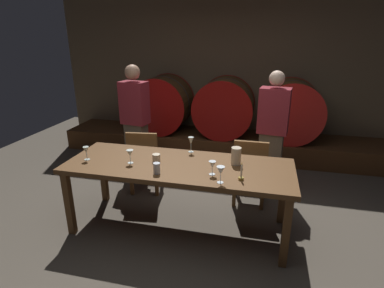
{
  "coord_description": "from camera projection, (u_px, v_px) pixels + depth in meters",
  "views": [
    {
      "loc": [
        0.69,
        -2.8,
        2.05
      ],
      "look_at": [
        -0.03,
        0.22,
        0.94
      ],
      "focal_mm": 28.83,
      "sensor_mm": 36.0,
      "label": 1
    }
  ],
  "objects": [
    {
      "name": "wine_glass_center",
      "position": [
        191.0,
        141.0,
        3.51
      ],
      "size": [
        0.06,
        0.06,
        0.18
      ],
      "color": "silver",
      "rests_on": "dining_table"
    },
    {
      "name": "wine_barrel_center",
      "position": [
        224.0,
        107.0,
        5.35
      ],
      "size": [
        1.01,
        0.79,
        1.01
      ],
      "color": "brown",
      "rests_on": "barrel_shelf"
    },
    {
      "name": "wine_glass_right",
      "position": [
        212.0,
        165.0,
        2.95
      ],
      "size": [
        0.07,
        0.07,
        0.14
      ],
      "color": "white",
      "rests_on": "dining_table"
    },
    {
      "name": "wine_barrel_left",
      "position": [
        163.0,
        104.0,
        5.6
      ],
      "size": [
        1.01,
        0.79,
        1.01
      ],
      "color": "#513319",
      "rests_on": "barrel_shelf"
    },
    {
      "name": "ground_plane",
      "position": [
        190.0,
        231.0,
        3.4
      ],
      "size": [
        8.24,
        8.24,
        0.0
      ],
      "primitive_type": "plane",
      "color": "#4C443A"
    },
    {
      "name": "guest_left",
      "position": [
        135.0,
        121.0,
        4.53
      ],
      "size": [
        0.41,
        0.3,
        1.66
      ],
      "rotation": [
        0.0,
        0.0,
        2.98
      ],
      "color": "brown",
      "rests_on": "ground"
    },
    {
      "name": "wine_glass_far_left",
      "position": [
        86.0,
        151.0,
        3.3
      ],
      "size": [
        0.06,
        0.06,
        0.15
      ],
      "color": "silver",
      "rests_on": "dining_table"
    },
    {
      "name": "cup_right",
      "position": [
        157.0,
        168.0,
        2.99
      ],
      "size": [
        0.07,
        0.07,
        0.11
      ],
      "primitive_type": "cylinder",
      "color": "silver",
      "rests_on": "dining_table"
    },
    {
      "name": "candle_center",
      "position": [
        241.0,
        175.0,
        2.86
      ],
      "size": [
        0.05,
        0.05,
        0.18
      ],
      "color": "olive",
      "rests_on": "dining_table"
    },
    {
      "name": "cup_left",
      "position": [
        156.0,
        158.0,
        3.27
      ],
      "size": [
        0.08,
        0.08,
        0.08
      ],
      "primitive_type": "cylinder",
      "color": "beige",
      "rests_on": "dining_table"
    },
    {
      "name": "back_wall",
      "position": [
        228.0,
        67.0,
        5.65
      ],
      "size": [
        6.34,
        0.24,
        2.96
      ],
      "primitive_type": "cube",
      "color": "brown",
      "rests_on": "ground"
    },
    {
      "name": "wine_barrel_right",
      "position": [
        291.0,
        111.0,
        5.11
      ],
      "size": [
        1.01,
        0.79,
        1.01
      ],
      "color": "brown",
      "rests_on": "barrel_shelf"
    },
    {
      "name": "wine_glass_left",
      "position": [
        130.0,
        154.0,
        3.21
      ],
      "size": [
        0.07,
        0.07,
        0.15
      ],
      "color": "silver",
      "rests_on": "dining_table"
    },
    {
      "name": "chair_left",
      "position": [
        145.0,
        159.0,
        4.09
      ],
      "size": [
        0.45,
        0.45,
        0.88
      ],
      "rotation": [
        0.0,
        0.0,
        3.27
      ],
      "color": "brown",
      "rests_on": "ground"
    },
    {
      "name": "wine_glass_far_right",
      "position": [
        221.0,
        171.0,
        2.78
      ],
      "size": [
        0.08,
        0.08,
        0.16
      ],
      "color": "white",
      "rests_on": "dining_table"
    },
    {
      "name": "barrel_shelf",
      "position": [
        222.0,
        144.0,
        5.58
      ],
      "size": [
        5.71,
        0.9,
        0.35
      ],
      "primitive_type": "cube",
      "color": "#4C2D16",
      "rests_on": "ground"
    },
    {
      "name": "pitcher",
      "position": [
        236.0,
        156.0,
        3.19
      ],
      "size": [
        0.1,
        0.1,
        0.18
      ],
      "color": "beige",
      "rests_on": "dining_table"
    },
    {
      "name": "dining_table",
      "position": [
        179.0,
        170.0,
        3.24
      ],
      "size": [
        2.37,
        0.86,
        0.77
      ],
      "color": "brown",
      "rests_on": "ground"
    },
    {
      "name": "chair_right",
      "position": [
        250.0,
        169.0,
        3.79
      ],
      "size": [
        0.4,
        0.4,
        0.88
      ],
      "rotation": [
        0.0,
        0.0,
        3.14
      ],
      "color": "brown",
      "rests_on": "ground"
    },
    {
      "name": "guest_right",
      "position": [
        272.0,
        132.0,
        4.06
      ],
      "size": [
        0.41,
        0.29,
        1.63
      ],
      "rotation": [
        0.0,
        0.0,
        3.0
      ],
      "color": "brown",
      "rests_on": "ground"
    }
  ]
}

